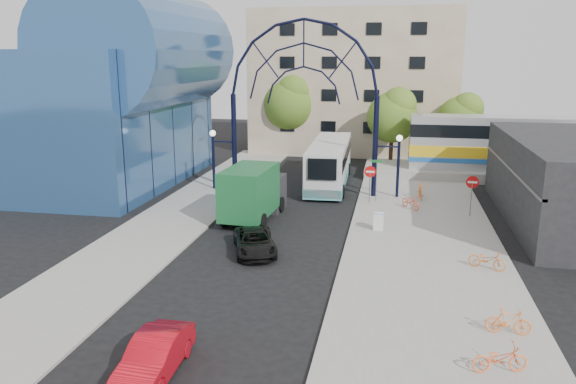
% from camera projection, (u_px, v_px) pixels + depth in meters
% --- Properties ---
extents(ground, '(120.00, 120.00, 0.00)m').
position_uv_depth(ground, '(255.00, 263.00, 26.72)').
color(ground, black).
rests_on(ground, ground).
extents(sidewalk_east, '(8.00, 56.00, 0.12)m').
position_uv_depth(sidewalk_east, '(424.00, 245.00, 29.06)').
color(sidewalk_east, gray).
rests_on(sidewalk_east, ground).
extents(plaza_west, '(5.00, 50.00, 0.12)m').
position_uv_depth(plaza_west, '(174.00, 220.00, 33.62)').
color(plaza_west, gray).
rests_on(plaza_west, ground).
extents(gateway_arch, '(13.64, 0.44, 12.10)m').
position_uv_depth(gateway_arch, '(304.00, 72.00, 38.06)').
color(gateway_arch, black).
rests_on(gateway_arch, ground).
extents(stop_sign, '(0.80, 0.07, 2.50)m').
position_uv_depth(stop_sign, '(370.00, 175.00, 36.82)').
color(stop_sign, slate).
rests_on(stop_sign, sidewalk_east).
extents(do_not_enter_sign, '(0.76, 0.07, 2.48)m').
position_uv_depth(do_not_enter_sign, '(472.00, 186.00, 33.79)').
color(do_not_enter_sign, slate).
rests_on(do_not_enter_sign, sidewalk_east).
extents(street_name_sign, '(0.70, 0.70, 2.80)m').
position_uv_depth(street_name_sign, '(377.00, 171.00, 37.29)').
color(street_name_sign, slate).
rests_on(street_name_sign, sidewalk_east).
extents(sandwich_board, '(0.55, 0.61, 0.99)m').
position_uv_depth(sandwich_board, '(379.00, 220.00, 31.23)').
color(sandwich_board, white).
rests_on(sandwich_board, sidewalk_east).
extents(transit_hall, '(16.50, 18.00, 14.50)m').
position_uv_depth(transit_hall, '(105.00, 96.00, 42.25)').
color(transit_hall, '#2B5184').
rests_on(transit_hall, ground).
extents(commercial_block_east, '(6.00, 16.00, 5.00)m').
position_uv_depth(commercial_block_east, '(562.00, 181.00, 32.75)').
color(commercial_block_east, black).
rests_on(commercial_block_east, ground).
extents(apartment_block, '(20.00, 12.10, 14.00)m').
position_uv_depth(apartment_block, '(355.00, 82.00, 58.07)').
color(apartment_block, tan).
rests_on(apartment_block, ground).
extents(train_platform, '(32.00, 5.00, 0.80)m').
position_uv_depth(train_platform, '(571.00, 177.00, 43.97)').
color(train_platform, gray).
rests_on(train_platform, ground).
extents(train_car, '(25.10, 3.05, 4.20)m').
position_uv_depth(train_car, '(575.00, 145.00, 43.38)').
color(train_car, '#B7B7BC').
rests_on(train_car, train_platform).
extents(tree_north_a, '(4.48, 4.48, 7.00)m').
position_uv_depth(tree_north_a, '(394.00, 114.00, 49.26)').
color(tree_north_a, '#382314').
rests_on(tree_north_a, ground).
extents(tree_north_b, '(5.12, 5.12, 8.00)m').
position_uv_depth(tree_north_b, '(290.00, 102.00, 54.74)').
color(tree_north_b, '#382314').
rests_on(tree_north_b, ground).
extents(tree_north_c, '(4.16, 4.16, 6.50)m').
position_uv_depth(tree_north_c, '(462.00, 117.00, 50.15)').
color(tree_north_c, '#382314').
rests_on(tree_north_c, ground).
extents(city_bus, '(3.11, 11.94, 3.25)m').
position_uv_depth(city_bus, '(330.00, 162.00, 42.80)').
color(city_bus, silver).
rests_on(city_bus, ground).
extents(green_truck, '(2.88, 6.70, 3.31)m').
position_uv_depth(green_truck, '(254.00, 192.00, 33.67)').
color(green_truck, black).
rests_on(green_truck, ground).
extents(black_suv, '(3.21, 4.58, 1.16)m').
position_uv_depth(black_suv, '(255.00, 242.00, 27.99)').
color(black_suv, black).
rests_on(black_suv, ground).
extents(red_sedan, '(1.41, 3.89, 1.27)m').
position_uv_depth(red_sedan, '(154.00, 356.00, 17.24)').
color(red_sedan, '#B30B16').
rests_on(red_sedan, ground).
extents(bike_near_a, '(1.49, 1.73, 0.90)m').
position_uv_depth(bike_near_a, '(411.00, 202.00, 35.73)').
color(bike_near_a, '#FF5433').
rests_on(bike_near_a, sidewalk_east).
extents(bike_near_b, '(0.63, 1.88, 1.11)m').
position_uv_depth(bike_near_b, '(420.00, 191.00, 38.17)').
color(bike_near_b, orange).
rests_on(bike_near_b, sidewalk_east).
extents(bike_far_a, '(1.78, 1.20, 0.89)m').
position_uv_depth(bike_far_a, '(487.00, 260.00, 25.59)').
color(bike_far_a, orange).
rests_on(bike_far_a, sidewalk_east).
extents(bike_far_b, '(1.58, 0.51, 0.94)m').
position_uv_depth(bike_far_b, '(509.00, 321.00, 19.58)').
color(bike_far_b, orange).
rests_on(bike_far_b, sidewalk_east).
extents(bike_far_c, '(1.84, 1.00, 0.92)m').
position_uv_depth(bike_far_c, '(500.00, 358.00, 17.22)').
color(bike_far_c, orange).
rests_on(bike_far_c, sidewalk_east).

